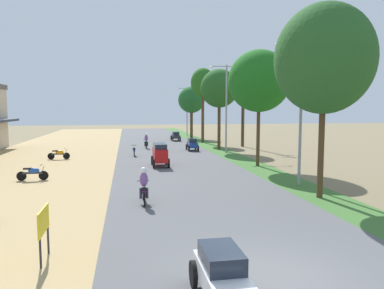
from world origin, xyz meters
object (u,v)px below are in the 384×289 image
object	(u,v)px
motorbike_ahead_third	(146,141)
parked_motorbike_second	(33,172)
street_signboard	(44,224)
median_tree_fourth	(203,83)
streetlamp_far	(187,108)
streetlamp_near	(301,104)
motorbike_foreground_rider	(144,186)
utility_pole_near	(244,107)
car_sedan_white	(222,273)
median_tree_nearest	(324,59)
utility_pole_far	(242,101)
car_van_red	(160,153)
median_tree_second	(259,81)
parked_motorbike_third	(59,154)
median_tree_third	(219,89)
median_tree_fifth	(191,100)
car_sedan_charcoal	(176,136)
streetlamp_mid	(226,103)

from	to	relation	value
motorbike_ahead_third	parked_motorbike_second	bearing A→B (deg)	-114.81
street_signboard	median_tree_fourth	size ratio (longest dim) A/B	0.16
parked_motorbike_second	streetlamp_far	bearing A→B (deg)	66.39
streetlamp_near	motorbike_foreground_rider	xyz separation A→B (m)	(-8.71, -2.54, -3.73)
utility_pole_near	car_sedan_white	world-z (taller)	utility_pole_near
median_tree_nearest	motorbike_ahead_third	bearing A→B (deg)	106.89
utility_pole_far	car_van_red	xyz separation A→B (m)	(-10.55, -13.20, -4.13)
median_tree_second	median_tree_nearest	bearing A→B (deg)	-92.90
parked_motorbike_second	median_tree_second	xyz separation A→B (m)	(15.10, 2.95, 5.75)
parked_motorbike_third	median_tree_fourth	world-z (taller)	median_tree_fourth
streetlamp_far	median_tree_second	bearing A→B (deg)	-89.70
streetlamp_far	car_sedan_white	xyz separation A→B (m)	(-7.43, -49.50, -3.67)
median_tree_third	median_tree_fourth	world-z (taller)	median_tree_fourth
utility_pole_near	utility_pole_far	size ratio (longest dim) A/B	0.87
median_tree_fifth	streetlamp_far	bearing A→B (deg)	88.75
median_tree_third	median_tree_fifth	world-z (taller)	median_tree_third
streetlamp_near	car_sedan_white	bearing A→B (deg)	-123.28
streetlamp_near	motorbike_foreground_rider	bearing A→B (deg)	-163.73
median_tree_fifth	streetlamp_far	size ratio (longest dim) A/B	0.98
car_sedan_charcoal	median_tree_second	bearing A→B (deg)	-81.72
car_sedan_white	motorbike_ahead_third	distance (m)	31.69
parked_motorbike_second	car_van_red	xyz separation A→B (m)	(7.91, 3.98, 0.47)
utility_pole_near	car_sedan_white	distance (m)	34.31
median_tree_nearest	car_van_red	world-z (taller)	median_tree_nearest
car_sedan_white	median_tree_second	bearing A→B (deg)	67.45
streetlamp_mid	utility_pole_near	distance (m)	6.79
median_tree_third	streetlamp_near	distance (m)	18.27
parked_motorbike_third	car_van_red	xyz separation A→B (m)	(8.01, -5.26, 0.47)
median_tree_fifth	car_sedan_charcoal	size ratio (longest dim) A/B	3.28
median_tree_nearest	car_sedan_charcoal	size ratio (longest dim) A/B	4.03
streetlamp_near	utility_pole_near	world-z (taller)	utility_pole_near
median_tree_second	streetlamp_mid	xyz separation A→B (m)	(-0.16, 8.25, -1.46)
car_sedan_white	car_sedan_charcoal	size ratio (longest dim) A/B	1.00
parked_motorbike_third	median_tree_second	size ratio (longest dim) A/B	0.21
median_tree_third	streetlamp_near	xyz separation A→B (m)	(-0.06, -18.18, -1.77)
car_sedan_white	median_tree_third	bearing A→B (deg)	75.76
car_van_red	parked_motorbike_third	bearing A→B (deg)	146.73
street_signboard	car_van_red	world-z (taller)	car_van_red
streetlamp_near	car_sedan_white	size ratio (longest dim) A/B	3.48
streetlamp_mid	motorbike_foreground_rider	size ratio (longest dim) A/B	4.65
streetlamp_mid	utility_pole_near	xyz separation A→B (m)	(3.61, 5.74, -0.35)
parked_motorbike_third	median_tree_fifth	size ratio (longest dim) A/B	0.24
motorbike_ahead_third	parked_motorbike_third	bearing A→B (deg)	-137.13
street_signboard	car_sedan_charcoal	size ratio (longest dim) A/B	0.66
street_signboard	car_van_red	xyz separation A→B (m)	(4.73, 16.25, -0.08)
utility_pole_near	streetlamp_mid	bearing A→B (deg)	-122.18
median_tree_third	streetlamp_mid	size ratio (longest dim) A/B	0.99
parked_motorbike_third	median_tree_third	size ratio (longest dim) A/B	0.22
streetlamp_mid	car_sedan_white	distance (m)	27.86
median_tree_third	motorbike_ahead_third	world-z (taller)	median_tree_third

